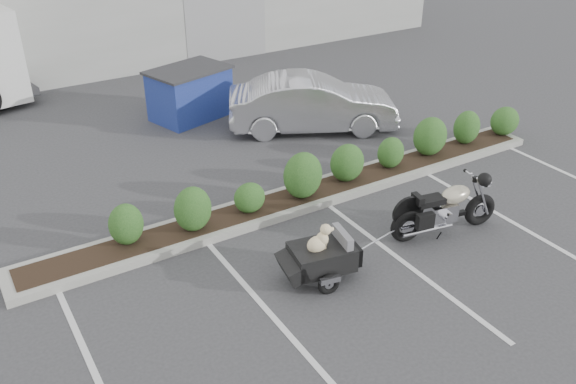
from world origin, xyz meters
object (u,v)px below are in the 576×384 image
dumpster (190,93)px  motorcycle (446,209)px  sedan (313,104)px  pet_trailer (321,256)px

dumpster → motorcycle: bearing=-94.2°
motorcycle → sedan: sedan is taller
motorcycle → dumpster: (-1.72, 7.90, 0.17)m
pet_trailer → sedan: size_ratio=0.43×
pet_trailer → dumpster: (1.06, 7.88, 0.23)m
pet_trailer → dumpster: 7.95m
motorcycle → pet_trailer: bearing=-170.3°
sedan → pet_trailer: bearing=174.6°
sedan → dumpster: size_ratio=1.80×
sedan → dumpster: (-2.35, 2.42, -0.02)m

